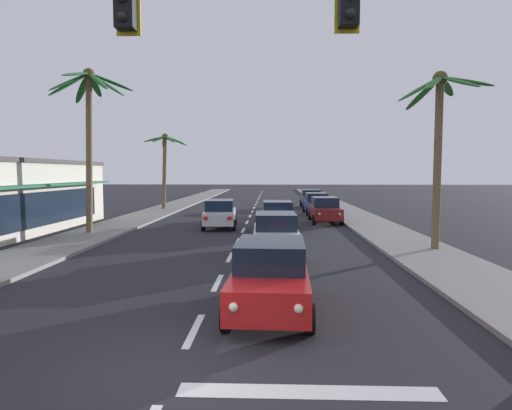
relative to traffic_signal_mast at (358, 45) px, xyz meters
The scene contains 15 objects.
ground_plane 6.25m from the traffic_signal_mast, behind, with size 220.00×220.00×0.00m, color #232328.
sidewalk_right 20.81m from the traffic_signal_mast, 76.35° to the left, with size 3.20×110.00×0.14m, color gray.
sidewalk_left 22.99m from the traffic_signal_mast, 119.05° to the left, with size 3.20×110.00×0.14m, color gray.
lane_markings 21.16m from the traffic_signal_mast, 97.39° to the left, with size 4.28×89.68×0.01m.
traffic_signal_mast is the anchor object (origin of this frame).
sedan_lead_at_stop_bar 5.58m from the traffic_signal_mast, 117.05° to the left, with size 2.07×4.50×1.68m.
sedan_third_in_queue 11.11m from the traffic_signal_mast, 97.14° to the left, with size 2.03×4.48×1.68m.
sedan_fifth_in_queue 17.86m from the traffic_signal_mast, 93.61° to the left, with size 2.06×4.49×1.68m.
sedan_oncoming_far 19.65m from the traffic_signal_mast, 103.69° to the left, with size 2.13×4.52×1.68m.
sedan_parked_nearest_kerb 34.14m from the traffic_signal_mast, 86.12° to the left, with size 1.95×4.45×1.68m.
sedan_parked_mid_kerb 27.72m from the traffic_signal_mast, 85.52° to the left, with size 2.03×4.48×1.68m.
sedan_parked_far_kerb 22.03m from the traffic_signal_mast, 84.41° to the left, with size 1.97×4.46×1.68m.
palm_left_second 18.74m from the traffic_signal_mast, 125.74° to the left, with size 4.23×4.65×8.69m.
palm_left_third 32.12m from the traffic_signal_mast, 109.35° to the left, with size 3.99×3.83×6.67m.
palm_right_second 12.16m from the traffic_signal_mast, 63.45° to the left, with size 3.93×3.71×7.44m.
Camera 1 is at (1.62, -7.03, 3.34)m, focal length 30.72 mm.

